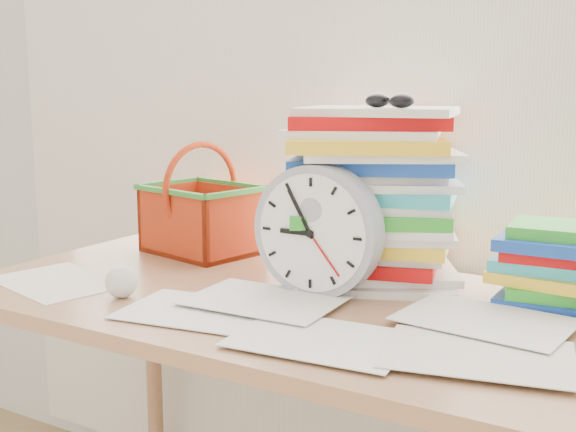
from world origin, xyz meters
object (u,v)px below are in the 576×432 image
Objects in this scene: clock at (318,231)px; basket at (202,199)px; book_stack at (562,266)px; desk at (297,333)px; paper_stack at (371,196)px.

basket reaches higher than clock.
clock reaches higher than book_stack.
basket is (-0.86, 0.02, 0.06)m from book_stack.
paper_stack reaches higher than desk.
basket is at bearing 151.44° from desk.
clock is (0.03, 0.03, 0.21)m from desk.
basket is at bearing 156.29° from clock.
book_stack is (0.43, 0.17, -0.05)m from clock.
paper_stack is 0.47m from basket.
clock is 0.47m from book_stack.
desk is at bearing -16.41° from basket.
paper_stack is 1.40× the size of clock.
clock is at bearing -11.56° from basket.
basket is at bearing 178.85° from book_stack.
desk is 5.17× the size of basket.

